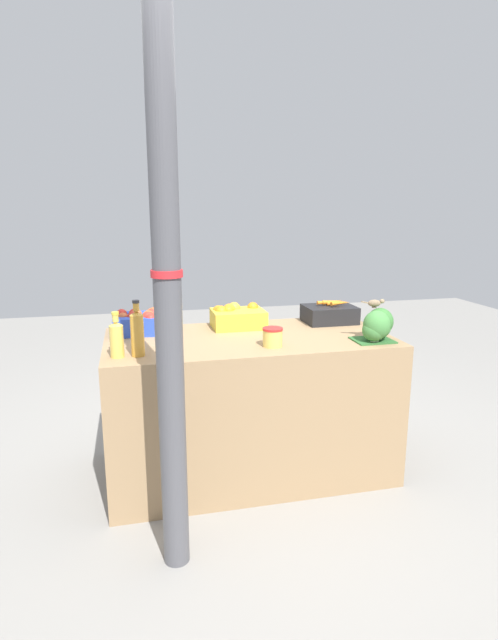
# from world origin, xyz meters

# --- Properties ---
(ground_plane) EXTENTS (10.00, 10.00, 0.00)m
(ground_plane) POSITION_xyz_m (0.00, 0.00, 0.00)
(ground_plane) COLOR gray
(market_table) EXTENTS (1.65, 0.83, 0.84)m
(market_table) POSITION_xyz_m (0.00, 0.00, 0.42)
(market_table) COLOR #937551
(market_table) RESTS_ON ground_plane
(support_pole) EXTENTS (0.13, 0.13, 2.40)m
(support_pole) POSITION_xyz_m (-0.51, -0.73, 1.20)
(support_pole) COLOR #4C4C51
(support_pole) RESTS_ON ground_plane
(apple_crate) EXTENTS (0.33, 0.25, 0.14)m
(apple_crate) POSITION_xyz_m (-0.61, 0.25, 0.91)
(apple_crate) COLOR #2847B7
(apple_crate) RESTS_ON market_table
(orange_crate) EXTENTS (0.33, 0.25, 0.15)m
(orange_crate) POSITION_xyz_m (-0.02, 0.25, 0.91)
(orange_crate) COLOR gold
(orange_crate) RESTS_ON market_table
(carrot_crate) EXTENTS (0.33, 0.25, 0.15)m
(carrot_crate) POSITION_xyz_m (0.60, 0.25, 0.90)
(carrot_crate) COLOR black
(carrot_crate) RESTS_ON market_table
(broccoli_pile) EXTENTS (0.23, 0.22, 0.19)m
(broccoli_pile) POSITION_xyz_m (0.68, -0.26, 0.94)
(broccoli_pile) COLOR #2D602D
(broccoli_pile) RESTS_ON market_table
(juice_bottle_golden) EXTENTS (0.07, 0.07, 0.23)m
(juice_bottle_golden) POSITION_xyz_m (-0.74, -0.25, 0.94)
(juice_bottle_golden) COLOR gold
(juice_bottle_golden) RESTS_ON market_table
(juice_bottle_amber) EXTENTS (0.07, 0.07, 0.29)m
(juice_bottle_amber) POSITION_xyz_m (-0.64, -0.25, 0.97)
(juice_bottle_amber) COLOR gold
(juice_bottle_amber) RESTS_ON market_table
(pickle_jar) EXTENTS (0.11, 0.11, 0.10)m
(pickle_jar) POSITION_xyz_m (0.08, -0.23, 0.90)
(pickle_jar) COLOR #DBBC56
(pickle_jar) RESTS_ON market_table
(sparrow_bird) EXTENTS (0.13, 0.06, 0.05)m
(sparrow_bird) POSITION_xyz_m (0.67, -0.23, 1.06)
(sparrow_bird) COLOR #4C3D2D
(sparrow_bird) RESTS_ON broccoli_pile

